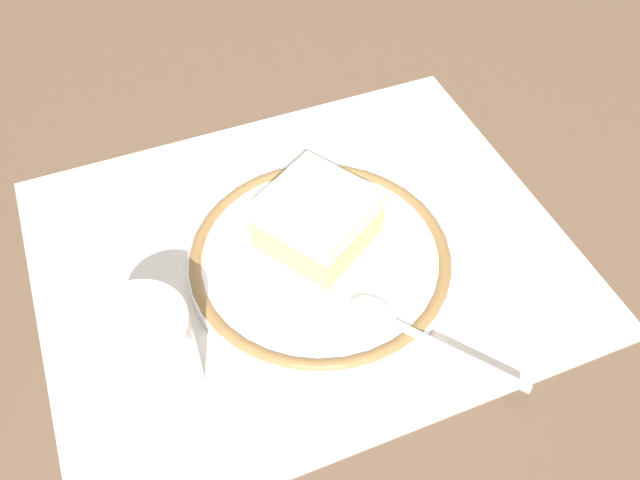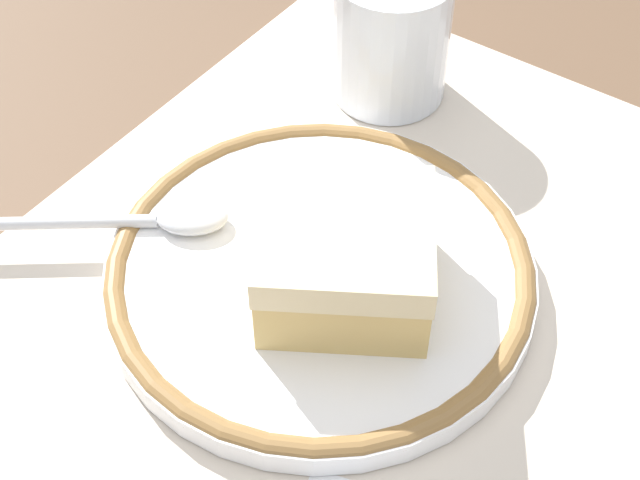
{
  "view_description": "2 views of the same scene",
  "coord_description": "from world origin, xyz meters",
  "px_view_note": "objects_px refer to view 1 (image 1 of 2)",
  "views": [
    {
      "loc": [
        -0.13,
        -0.36,
        0.47
      ],
      "look_at": [
        0.01,
        -0.02,
        0.04
      ],
      "focal_mm": 38.42,
      "sensor_mm": 36.0,
      "label": 1
    },
    {
      "loc": [
        0.26,
        0.16,
        0.38
      ],
      "look_at": [
        0.01,
        -0.02,
        0.04
      ],
      "focal_mm": 52.39,
      "sensor_mm": 36.0,
      "label": 2
    }
  ],
  "objects_px": {
    "spoon": "(403,326)",
    "napkin": "(384,141)",
    "plate": "(320,259)",
    "cup": "(148,358)",
    "cake_slice": "(319,223)"
  },
  "relations": [
    {
      "from": "cake_slice",
      "to": "cup",
      "type": "height_order",
      "value": "cup"
    },
    {
      "from": "cake_slice",
      "to": "cup",
      "type": "distance_m",
      "value": 0.18
    },
    {
      "from": "cup",
      "to": "napkin",
      "type": "relative_size",
      "value": 0.78
    },
    {
      "from": "spoon",
      "to": "napkin",
      "type": "height_order",
      "value": "spoon"
    },
    {
      "from": "plate",
      "to": "napkin",
      "type": "xyz_separation_m",
      "value": [
        0.12,
        0.12,
        -0.01
      ]
    },
    {
      "from": "cup",
      "to": "napkin",
      "type": "bearing_deg",
      "value": 33.21
    },
    {
      "from": "napkin",
      "to": "plate",
      "type": "bearing_deg",
      "value": -134.15
    },
    {
      "from": "cake_slice",
      "to": "cup",
      "type": "xyz_separation_m",
      "value": [
        -0.16,
        -0.07,
        -0.0
      ]
    },
    {
      "from": "spoon",
      "to": "plate",
      "type": "bearing_deg",
      "value": 108.55
    },
    {
      "from": "cake_slice",
      "to": "napkin",
      "type": "relative_size",
      "value": 1.09
    },
    {
      "from": "plate",
      "to": "spoon",
      "type": "relative_size",
      "value": 1.74
    },
    {
      "from": "cup",
      "to": "plate",
      "type": "bearing_deg",
      "value": 20.19
    },
    {
      "from": "spoon",
      "to": "napkin",
      "type": "bearing_deg",
      "value": 67.75
    },
    {
      "from": "plate",
      "to": "napkin",
      "type": "height_order",
      "value": "plate"
    },
    {
      "from": "plate",
      "to": "cup",
      "type": "distance_m",
      "value": 0.17
    }
  ]
}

